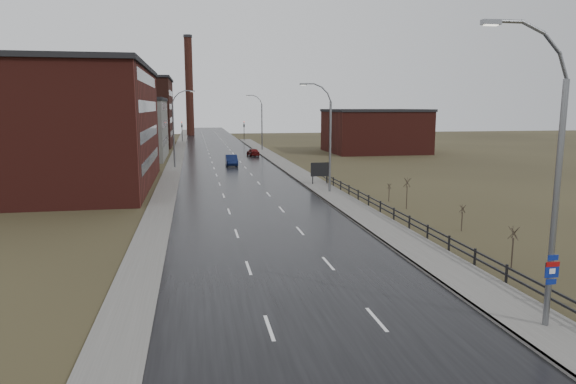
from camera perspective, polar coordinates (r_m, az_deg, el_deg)
name	(u,v)px	position (r m, az deg, el deg)	size (l,w,h in m)	color
ground	(353,373)	(18.65, 7.24, -19.36)	(320.00, 320.00, 0.00)	#2D2819
road	(230,168)	(76.23, -6.49, 2.67)	(14.00, 300.00, 0.06)	black
sidewalk_right	(330,194)	(53.11, 4.71, -0.20)	(3.20, 180.00, 0.18)	#595651
curb_right	(316,194)	(52.73, 3.11, -0.25)	(0.16, 180.00, 0.18)	slate
sidewalk_left	(173,169)	(76.12, -12.67, 2.51)	(2.40, 260.00, 0.12)	#595651
warehouse_near	(46,127)	(62.62, -25.26, 6.54)	(22.44, 28.56, 13.50)	#471914
warehouse_mid	(118,128)	(94.49, -18.36, 6.73)	(16.32, 20.40, 10.50)	slate
warehouse_far	(113,112)	(124.83, -18.85, 8.41)	(26.52, 24.48, 15.50)	#331611
building_right	(375,131)	(103.87, 9.61, 6.73)	(18.36, 16.32, 8.50)	#471914
smokestack	(189,85)	(165.66, -10.92, 11.55)	(2.70, 2.70, 30.70)	#331611
streetlight_main	(550,183)	(22.36, 27.11, 0.94)	(3.91, 0.29, 12.11)	slate
streetlight_right_mid	(327,137)	(53.39, 4.41, 6.07)	(3.36, 0.28, 11.35)	slate
streetlight_left	(175,128)	(77.64, -12.40, 6.93)	(3.36, 0.28, 11.35)	slate
streetlight_right_far	(260,122)	(106.45, -3.08, 7.76)	(3.36, 0.28, 11.35)	slate
guardrail	(413,223)	(38.09, 13.76, -3.33)	(0.10, 53.05, 1.10)	black
shrub_c	(513,247)	(31.12, 23.70, -5.62)	(0.58, 0.61, 2.45)	#382D23
shrub_d	(462,217)	(39.40, 18.78, -2.67)	(0.47, 0.49, 1.95)	#382D23
shrub_e	(407,192)	(46.50, 13.08, -0.05)	(0.66, 0.69, 2.79)	#382D23
shrub_f	(389,192)	(49.94, 11.17, 0.01)	(0.42, 0.44, 1.74)	#382D23
billboard	(320,170)	(59.11, 3.59, 2.45)	(2.23, 0.17, 2.65)	black
traffic_light_left	(182,124)	(135.63, -11.72, 7.42)	(0.58, 2.73, 5.30)	black
traffic_light_right	(244,124)	(136.23, -4.92, 7.59)	(0.58, 2.73, 5.30)	black
car_near	(231,160)	(79.26, -6.30, 3.50)	(1.73, 4.97, 1.64)	#0B1437
car_far	(253,152)	(94.26, -3.91, 4.42)	(1.71, 4.25, 1.45)	#540E0E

